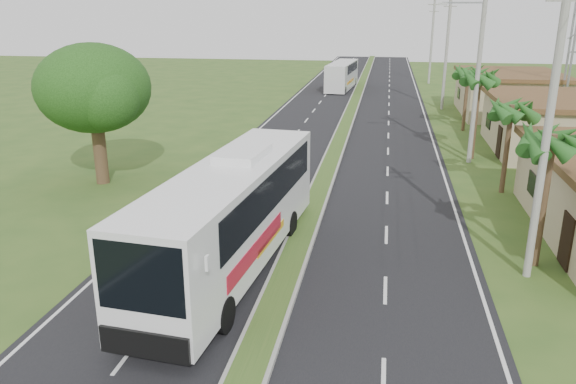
# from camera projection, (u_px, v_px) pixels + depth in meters

# --- Properties ---
(ground) EXTENTS (180.00, 180.00, 0.00)m
(ground) POSITION_uv_depth(u_px,v_px,m) (284.00, 282.00, 19.70)
(ground) COLOR #31511D
(ground) RESTS_ON ground
(road_asphalt) EXTENTS (14.00, 160.00, 0.02)m
(road_asphalt) POSITION_uv_depth(u_px,v_px,m) (336.00, 149.00, 38.43)
(road_asphalt) COLOR black
(road_asphalt) RESTS_ON ground
(median_strip) EXTENTS (1.20, 160.00, 0.18)m
(median_strip) POSITION_uv_depth(u_px,v_px,m) (336.00, 148.00, 38.40)
(median_strip) COLOR gray
(median_strip) RESTS_ON ground
(lane_edge_left) EXTENTS (0.12, 160.00, 0.01)m
(lane_edge_left) POSITION_uv_depth(u_px,v_px,m) (241.00, 145.00, 39.53)
(lane_edge_left) COLOR silver
(lane_edge_left) RESTS_ON ground
(lane_edge_right) EXTENTS (0.12, 160.00, 0.01)m
(lane_edge_right) POSITION_uv_depth(u_px,v_px,m) (437.00, 153.00, 37.34)
(lane_edge_right) COLOR silver
(lane_edge_right) RESTS_ON ground
(shop_mid) EXTENTS (7.60, 10.60, 3.67)m
(shop_mid) POSITION_uv_depth(u_px,v_px,m) (549.00, 124.00, 37.44)
(shop_mid) COLOR tan
(shop_mid) RESTS_ON ground
(shop_far) EXTENTS (8.60, 11.60, 3.82)m
(shop_far) POSITION_uv_depth(u_px,v_px,m) (508.00, 93.00, 50.53)
(shop_far) COLOR tan
(shop_far) RESTS_ON ground
(palm_verge_a) EXTENTS (2.40, 2.40, 5.45)m
(palm_verge_a) POSITION_uv_depth(u_px,v_px,m) (553.00, 141.00, 19.57)
(palm_verge_a) COLOR #473321
(palm_verge_a) RESTS_ON ground
(palm_verge_b) EXTENTS (2.40, 2.40, 5.05)m
(palm_verge_b) POSITION_uv_depth(u_px,v_px,m) (512.00, 110.00, 28.05)
(palm_verge_b) COLOR #473321
(palm_verge_b) RESTS_ON ground
(palm_verge_c) EXTENTS (2.40, 2.40, 5.85)m
(palm_verge_c) POSITION_uv_depth(u_px,v_px,m) (480.00, 78.00, 34.47)
(palm_verge_c) COLOR #473321
(palm_verge_c) RESTS_ON ground
(palm_verge_d) EXTENTS (2.40, 2.40, 5.25)m
(palm_verge_d) POSITION_uv_depth(u_px,v_px,m) (468.00, 72.00, 42.99)
(palm_verge_d) COLOR #473321
(palm_verge_d) RESTS_ON ground
(shade_tree) EXTENTS (6.30, 6.00, 7.54)m
(shade_tree) POSITION_uv_depth(u_px,v_px,m) (92.00, 91.00, 29.50)
(shade_tree) COLOR #473321
(shade_tree) RESTS_ON ground
(utility_pole_a) EXTENTS (1.60, 0.28, 11.00)m
(utility_pole_a) POSITION_uv_depth(u_px,v_px,m) (549.00, 120.00, 18.43)
(utility_pole_a) COLOR gray
(utility_pole_a) RESTS_ON ground
(utility_pole_b) EXTENTS (3.20, 0.28, 12.00)m
(utility_pole_b) POSITION_uv_depth(u_px,v_px,m) (479.00, 60.00, 33.23)
(utility_pole_b) COLOR gray
(utility_pole_b) RESTS_ON ground
(utility_pole_c) EXTENTS (1.60, 0.28, 11.00)m
(utility_pole_c) POSITION_uv_depth(u_px,v_px,m) (447.00, 48.00, 52.14)
(utility_pole_c) COLOR gray
(utility_pole_c) RESTS_ON ground
(utility_pole_d) EXTENTS (1.60, 0.28, 10.50)m
(utility_pole_d) POSITION_uv_depth(u_px,v_px,m) (432.00, 40.00, 70.95)
(utility_pole_d) COLOR gray
(utility_pole_d) RESTS_ON ground
(coach_bus_main) EXTENTS (3.89, 13.21, 4.21)m
(coach_bus_main) POSITION_uv_depth(u_px,v_px,m) (233.00, 209.00, 20.12)
(coach_bus_main) COLOR white
(coach_bus_main) RESTS_ON ground
(coach_bus_far) EXTENTS (3.16, 10.96, 3.15)m
(coach_bus_far) POSITION_uv_depth(u_px,v_px,m) (342.00, 74.00, 67.04)
(coach_bus_far) COLOR silver
(coach_bus_far) RESTS_ON ground
(motorcyclist) EXTENTS (1.93, 0.95, 2.25)m
(motorcyclist) POSITION_uv_depth(u_px,v_px,m) (290.00, 164.00, 31.83)
(motorcyclist) COLOR black
(motorcyclist) RESTS_ON ground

